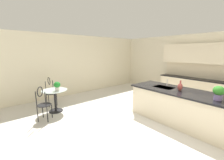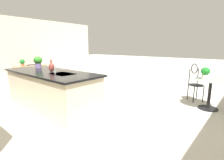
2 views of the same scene
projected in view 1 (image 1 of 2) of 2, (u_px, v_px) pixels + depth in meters
name	position (u px, v px, depth m)	size (l,w,h in m)	color
ground_plane	(152.00, 128.00, 3.80)	(40.00, 40.00, 0.00)	beige
wall_back	(208.00, 67.00, 5.83)	(9.00, 0.12, 2.70)	beige
wall_left_window	(77.00, 65.00, 6.74)	(0.12, 7.80, 2.70)	beige
kitchen_island	(180.00, 107.00, 4.01)	(2.80, 1.06, 0.92)	beige
back_counter_run	(190.00, 87.00, 6.01)	(2.44, 0.64, 1.52)	beige
upper_cabinet_run	(194.00, 53.00, 5.72)	(2.40, 0.36, 0.76)	beige
bistro_table	(55.00, 99.00, 4.75)	(0.80, 0.80, 0.74)	black
chair_near_window	(43.00, 102.00, 4.08)	(0.54, 0.54, 1.04)	black
chair_by_island	(50.00, 90.00, 5.32)	(0.48, 0.38, 1.04)	black
sink_faucet	(167.00, 83.00, 4.43)	(0.02, 0.02, 0.22)	#B2B5BA
potted_plant_on_table	(57.00, 86.00, 4.60)	(0.20, 0.20, 0.29)	beige
potted_plant_counter_far	(219.00, 92.00, 3.15)	(0.23, 0.23, 0.32)	#7A669E
vase_on_counter	(180.00, 87.00, 3.92)	(0.13, 0.13, 0.29)	#993D38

